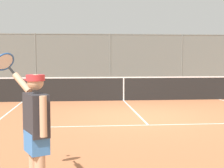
{
  "coord_description": "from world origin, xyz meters",
  "views": [
    {
      "loc": [
        1.75,
        9.64,
        1.76
      ],
      "look_at": [
        0.91,
        0.84,
        1.05
      ],
      "focal_mm": 54.2,
      "sensor_mm": 36.0,
      "label": 1
    }
  ],
  "objects": [
    {
      "name": "tennis_player",
      "position": [
        2.3,
        5.49,
        0.9
      ],
      "size": [
        0.86,
        1.12,
        1.84
      ],
      "rotation": [
        0.0,
        0.0,
        -1.15
      ],
      "color": "black",
      "rests_on": "ground"
    },
    {
      "name": "fence_backdrop",
      "position": [
        0.0,
        -10.41,
        1.42
      ],
      "size": [
        19.95,
        1.37,
        3.09
      ],
      "color": "slate",
      "rests_on": "ground"
    },
    {
      "name": "tennis_net",
      "position": [
        0.0,
        -3.83,
        0.49
      ],
      "size": [
        10.39,
        0.09,
        1.07
      ],
      "color": "#2D2D2D",
      "rests_on": "ground"
    },
    {
      "name": "court_line_markings",
      "position": [
        0.0,
        1.47,
        0.0
      ],
      "size": [
        8.09,
        9.07,
        0.01
      ],
      "color": "white",
      "rests_on": "ground"
    },
    {
      "name": "ground_plane",
      "position": [
        0.0,
        0.0,
        0.0
      ],
      "size": [
        60.0,
        60.0,
        0.0
      ],
      "primitive_type": "plane",
      "color": "#B76B42"
    }
  ]
}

